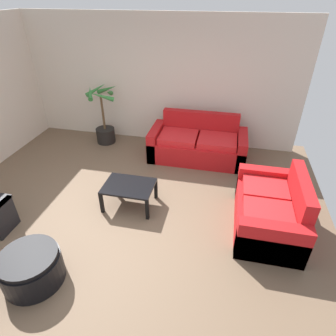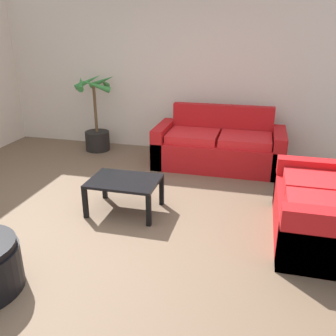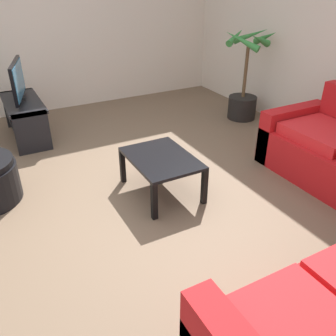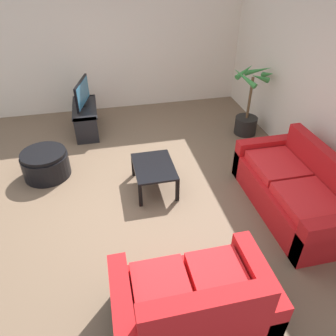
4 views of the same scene
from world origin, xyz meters
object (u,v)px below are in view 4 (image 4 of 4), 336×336
object	(u,v)px
tv_stand	(86,115)
coffee_table	(154,169)
potted_palm	(248,112)
ottoman	(46,164)
couch_main	(294,191)
couch_loveseat	(193,303)
tv	(82,93)

from	to	relation	value
tv_stand	coffee_table	xyz separation A→B (m)	(2.08, 0.96, 0.01)
potted_palm	ottoman	xyz separation A→B (m)	(0.60, -3.69, -0.24)
coffee_table	potted_palm	world-z (taller)	potted_palm
couch_main	ottoman	bearing A→B (deg)	-114.77
coffee_table	ottoman	world-z (taller)	ottoman
couch_loveseat	coffee_table	distance (m)	2.19
couch_loveseat	coffee_table	bearing A→B (deg)	179.02
couch_main	ottoman	world-z (taller)	couch_main
couch_main	coffee_table	size ratio (longest dim) A/B	2.43
tv_stand	couch_loveseat	bearing A→B (deg)	12.22
couch_loveseat	potted_palm	world-z (taller)	potted_palm
coffee_table	couch_loveseat	bearing A→B (deg)	-0.98
couch_loveseat	potted_palm	distance (m)	4.07
couch_main	tv	distance (m)	4.07
tv_stand	tv	xyz separation A→B (m)	(0.00, 0.00, 0.45)
potted_palm	couch_main	bearing A→B (deg)	-7.23
tv	coffee_table	bearing A→B (deg)	24.75
couch_main	couch_loveseat	world-z (taller)	same
tv	ottoman	size ratio (longest dim) A/B	1.10
ottoman	tv	bearing A→B (deg)	154.54
tv_stand	ottoman	size ratio (longest dim) A/B	1.51
tv_stand	potted_palm	bearing A→B (deg)	75.35
couch_loveseat	tv	bearing A→B (deg)	-167.81
couch_loveseat	tv_stand	world-z (taller)	couch_loveseat
tv	potted_palm	size ratio (longest dim) A/B	0.61
tv_stand	potted_palm	world-z (taller)	potted_palm
couch_loveseat	potted_palm	size ratio (longest dim) A/B	1.12
couch_main	tv_stand	world-z (taller)	couch_main
tv	couch_main	bearing A→B (deg)	42.81
couch_loveseat	coffee_table	xyz separation A→B (m)	(-2.19, 0.04, 0.05)
couch_loveseat	potted_palm	xyz separation A→B (m)	(-3.48, 2.10, 0.16)
coffee_table	potted_palm	xyz separation A→B (m)	(-1.29, 2.07, 0.11)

